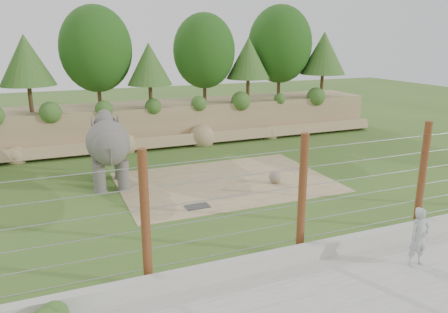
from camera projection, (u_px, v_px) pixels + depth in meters
name	position (u px, v px, depth m)	size (l,w,h in m)	color
ground	(242.00, 205.00, 18.30)	(90.00, 90.00, 0.00)	#3E6627
back_embankment	(171.00, 81.00, 28.76)	(30.00, 5.52, 8.77)	#9A845A
dirt_patch	(226.00, 182.00, 21.16)	(10.00, 7.00, 0.02)	#97865A
drain_grate	(197.00, 206.00, 18.06)	(1.00, 0.60, 0.03)	#262628
elephant	(109.00, 152.00, 20.34)	(1.72, 4.01, 3.25)	#55504C
stone_ball	(275.00, 177.00, 20.91)	(0.60, 0.60, 0.60)	gray
retaining_wall	(308.00, 252.00, 13.78)	(26.00, 0.35, 0.50)	#ABAB9E
walkway	(348.00, 292.00, 12.06)	(26.00, 4.00, 0.01)	#ABAB9E
barrier_fence	(302.00, 195.00, 13.76)	(20.26, 0.26, 4.00)	#5A2D14
zookeeper	(419.00, 237.00, 13.26)	(0.68, 0.45, 1.87)	#AFB3B9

